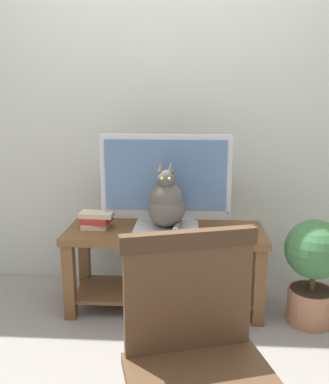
% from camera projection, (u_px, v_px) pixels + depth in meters
% --- Properties ---
extents(ground_plane, '(12.00, 12.00, 0.00)m').
position_uv_depth(ground_plane, '(154.00, 358.00, 2.24)').
color(ground_plane, gray).
extents(back_wall, '(7.00, 0.12, 2.80)m').
position_uv_depth(back_wall, '(166.00, 91.00, 2.97)').
color(back_wall, '#B7BCB2').
rests_on(back_wall, ground).
extents(tv_stand, '(1.26, 0.47, 0.53)m').
position_uv_depth(tv_stand, '(165.00, 255.00, 2.71)').
color(tv_stand, brown).
rests_on(tv_stand, ground).
extents(tv, '(0.83, 0.20, 0.60)m').
position_uv_depth(tv, '(166.00, 179.00, 2.65)').
color(tv, '#B7B7BC').
rests_on(tv, tv_stand).
extents(media_box, '(0.39, 0.27, 0.05)m').
position_uv_depth(media_box, '(166.00, 230.00, 2.59)').
color(media_box, '#ADADB2').
rests_on(media_box, tv_stand).
extents(cat, '(0.23, 0.32, 0.41)m').
position_uv_depth(cat, '(167.00, 203.00, 2.53)').
color(cat, '#514C47').
rests_on(cat, media_box).
extents(wooden_chair, '(0.59, 0.60, 0.93)m').
position_uv_depth(wooden_chair, '(199.00, 354.00, 1.37)').
color(wooden_chair, '#513823').
rests_on(wooden_chair, ground).
extents(book_stack, '(0.21, 0.19, 0.11)m').
position_uv_depth(book_stack, '(96.00, 219.00, 2.70)').
color(book_stack, beige).
rests_on(book_stack, tv_stand).
extents(potted_plant, '(0.36, 0.36, 0.65)m').
position_uv_depth(potted_plant, '(314.00, 265.00, 2.51)').
color(potted_plant, '#9E6B4C').
rests_on(potted_plant, ground).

